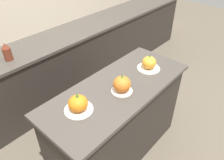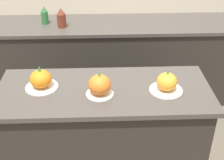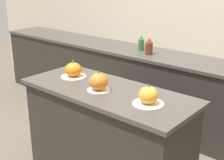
{
  "view_description": "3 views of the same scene",
  "coord_description": "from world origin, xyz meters",
  "px_view_note": "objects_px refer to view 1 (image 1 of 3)",
  "views": [
    {
      "loc": [
        -1.2,
        -0.98,
        2.1
      ],
      "look_at": [
        -0.06,
        0.03,
        1.0
      ],
      "focal_mm": 35.0,
      "sensor_mm": 36.0,
      "label": 1
    },
    {
      "loc": [
        -0.02,
        -1.82,
        2.09
      ],
      "look_at": [
        0.06,
        -0.04,
        1.01
      ],
      "focal_mm": 50.0,
      "sensor_mm": 36.0,
      "label": 2
    },
    {
      "loc": [
        1.57,
        -1.76,
        1.81
      ],
      "look_at": [
        0.03,
        0.03,
        0.99
      ],
      "focal_mm": 50.0,
      "sensor_mm": 36.0,
      "label": 3
    }
  ],
  "objects_px": {
    "pumpkin_cake_left": "(78,104)",
    "pumpkin_cake_right": "(149,63)",
    "bottle_short": "(7,52)",
    "pumpkin_cake_center": "(122,84)"
  },
  "relations": [
    {
      "from": "pumpkin_cake_left",
      "to": "bottle_short",
      "type": "xyz_separation_m",
      "value": [
        0.03,
        1.16,
        0.02
      ]
    },
    {
      "from": "pumpkin_cake_center",
      "to": "bottle_short",
      "type": "relative_size",
      "value": 0.95
    },
    {
      "from": "pumpkin_cake_center",
      "to": "pumpkin_cake_right",
      "type": "distance_m",
      "value": 0.46
    },
    {
      "from": "pumpkin_cake_left",
      "to": "bottle_short",
      "type": "distance_m",
      "value": 1.16
    },
    {
      "from": "pumpkin_cake_center",
      "to": "pumpkin_cake_right",
      "type": "relative_size",
      "value": 0.82
    },
    {
      "from": "pumpkin_cake_left",
      "to": "pumpkin_cake_right",
      "type": "xyz_separation_m",
      "value": [
        0.86,
        -0.07,
        -0.0
      ]
    },
    {
      "from": "pumpkin_cake_right",
      "to": "bottle_short",
      "type": "bearing_deg",
      "value": 124.07
    },
    {
      "from": "pumpkin_cake_right",
      "to": "bottle_short",
      "type": "height_order",
      "value": "bottle_short"
    },
    {
      "from": "pumpkin_cake_center",
      "to": "bottle_short",
      "type": "xyz_separation_m",
      "value": [
        -0.38,
        1.26,
        0.01
      ]
    },
    {
      "from": "pumpkin_cake_left",
      "to": "pumpkin_cake_right",
      "type": "distance_m",
      "value": 0.87
    }
  ]
}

